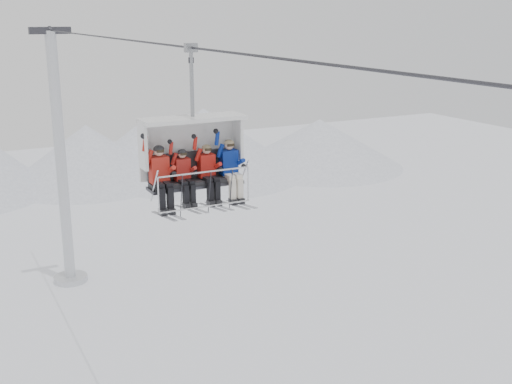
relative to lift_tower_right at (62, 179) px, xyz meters
name	(u,v)px	position (x,y,z in m)	size (l,w,h in m)	color
lift_tower_right	(62,179)	(0.00, 0.00, 0.00)	(2.00, 1.80, 13.48)	silver
haul_cable	(256,56)	(0.00, -22.00, 7.52)	(0.06, 0.06, 50.00)	#313137
chairlift_carrier	(192,150)	(0.00, -18.42, 4.95)	(2.64, 1.17, 3.98)	black
skier_far_left	(161,175)	(-0.95, -18.72, 4.47)	(0.45, 1.69, 1.77)	red
skier_center_left	(184,175)	(-0.35, -18.74, 4.40)	(0.38, 1.69, 1.53)	#AD1F19
skier_center_right	(208,171)	(0.32, -18.73, 4.43)	(0.41, 1.69, 1.62)	red
skier_far_right	(230,167)	(0.95, -18.72, 4.46)	(0.44, 1.69, 1.72)	navy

